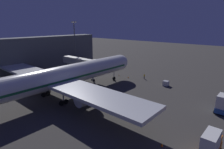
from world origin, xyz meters
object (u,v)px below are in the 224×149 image
at_px(traffic_cone_nose_port, 128,77).
at_px(traffic_cone_nose_starboard, 119,75).
at_px(airliner_at_gate, 49,80).
at_px(catering_truck, 222,103).
at_px(ops_van, 211,145).
at_px(traffic_cone_wingtip_svc_side, 162,145).
at_px(apron_floodlight_mast, 75,42).
at_px(baggage_container_far_row, 166,83).
at_px(ground_crew_under_port_wing, 144,76).
at_px(jet_bridge, 83,62).

relative_size(traffic_cone_nose_port, traffic_cone_nose_starboard, 1.00).
relative_size(airliner_at_gate, traffic_cone_nose_starboard, 115.40).
relative_size(airliner_at_gate, catering_truck, 12.79).
relative_size(ops_van, traffic_cone_wingtip_svc_side, 10.62).
xyz_separation_m(apron_floodlight_mast, traffic_cone_nose_starboard, (-23.30, -2.14, -11.35)).
bearing_deg(catering_truck, baggage_container_far_row, -27.53).
bearing_deg(airliner_at_gate, ground_crew_under_port_wing, -102.16).
bearing_deg(catering_truck, ground_crew_under_port_wing, -22.84).
bearing_deg(airliner_at_gate, baggage_container_far_row, -118.00).
bearing_deg(ops_van, apron_floodlight_mast, -21.26).
xyz_separation_m(ground_crew_under_port_wing, traffic_cone_nose_starboard, (9.39, 2.93, -0.77)).
relative_size(jet_bridge, traffic_cone_nose_starboard, 33.21).
bearing_deg(ops_van, airliner_at_gate, 6.76).
height_order(catering_truck, traffic_cone_nose_starboard, catering_truck).
distance_m(ground_crew_under_port_wing, traffic_cone_wingtip_svc_side, 38.56).
distance_m(ops_van, traffic_cone_nose_starboard, 46.45).
bearing_deg(traffic_cone_nose_port, apron_floodlight_mast, 4.42).
bearing_deg(traffic_cone_nose_port, ops_van, 142.42).
height_order(ops_van, ground_crew_under_port_wing, ops_van).
distance_m(catering_truck, traffic_cone_nose_starboard, 37.38).
xyz_separation_m(jet_bridge, catering_truck, (-44.23, -2.37, -3.77)).
bearing_deg(jet_bridge, traffic_cone_nose_starboard, -126.01).
relative_size(baggage_container_far_row, traffic_cone_wingtip_svc_side, 2.93).
bearing_deg(airliner_at_gate, ops_van, -173.24).
bearing_deg(traffic_cone_wingtip_svc_side, airliner_at_gate, 3.96).
xyz_separation_m(apron_floodlight_mast, ground_crew_under_port_wing, (-32.69, -5.07, -10.58)).
distance_m(airliner_at_gate, traffic_cone_wingtip_svc_side, 30.27).
bearing_deg(traffic_cone_nose_port, traffic_cone_wingtip_svc_side, 134.12).
height_order(catering_truck, ops_van, ops_van).
height_order(catering_truck, ground_crew_under_port_wing, catering_truck).
bearing_deg(jet_bridge, ops_van, 161.65).
height_order(baggage_container_far_row, ground_crew_under_port_wing, ground_crew_under_port_wing).
distance_m(traffic_cone_nose_port, traffic_cone_nose_starboard, 4.40).
xyz_separation_m(jet_bridge, ops_van, (-46.22, 15.33, -3.75)).
xyz_separation_m(jet_bridge, traffic_cone_nose_starboard, (-7.86, -10.81, -5.57)).
distance_m(airliner_at_gate, ops_van, 36.59).
distance_m(baggage_container_far_row, traffic_cone_wingtip_svc_side, 31.93).
relative_size(traffic_cone_nose_port, traffic_cone_wingtip_svc_side, 1.00).
bearing_deg(traffic_cone_nose_starboard, ground_crew_under_port_wing, -162.69).
height_order(apron_floodlight_mast, traffic_cone_nose_starboard, apron_floodlight_mast).
relative_size(baggage_container_far_row, ground_crew_under_port_wing, 0.86).
distance_m(jet_bridge, catering_truck, 44.45).
relative_size(ops_van, traffic_cone_nose_port, 10.62).
relative_size(apron_floodlight_mast, baggage_container_far_row, 12.60).
distance_m(jet_bridge, baggage_container_far_row, 29.46).
bearing_deg(traffic_cone_wingtip_svc_side, ground_crew_under_port_wing, -54.26).
bearing_deg(ground_crew_under_port_wing, catering_truck, 157.16).
distance_m(apron_floodlight_mast, traffic_cone_wingtip_svc_side, 62.16).
bearing_deg(ops_van, traffic_cone_nose_starboard, -34.26).
xyz_separation_m(catering_truck, traffic_cone_nose_port, (31.97, -8.44, -1.80)).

